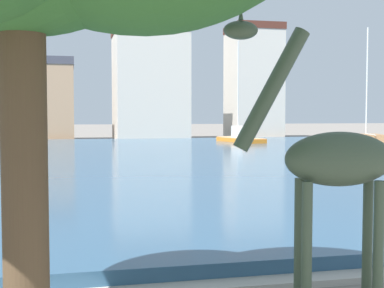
% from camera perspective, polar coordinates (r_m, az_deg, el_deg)
% --- Properties ---
extents(harbor_water, '(91.48, 46.85, 0.38)m').
position_cam_1_polar(harbor_water, '(32.23, -9.06, -1.69)').
color(harbor_water, '#2D5170').
rests_on(harbor_water, ground).
extents(quay_edge_coping, '(91.48, 0.50, 0.12)m').
position_cam_1_polar(quay_edge_coping, '(9.09, 1.16, -15.18)').
color(quay_edge_coping, '#ADA89E').
rests_on(quay_edge_coping, ground).
extents(giraffe_statue, '(2.48, 0.81, 4.35)m').
position_cam_1_polar(giraffe_statue, '(7.69, 14.57, -2.19)').
color(giraffe_statue, '#3D4C38').
rests_on(giraffe_statue, ground).
extents(sailboat_grey, '(4.95, 9.46, 9.15)m').
position_cam_1_polar(sailboat_grey, '(40.68, 18.13, -0.35)').
color(sailboat_grey, '#939399').
rests_on(sailboat_grey, ground).
extents(sailboat_orange, '(3.14, 7.15, 9.59)m').
position_cam_1_polar(sailboat_orange, '(48.99, 4.97, 0.52)').
color(sailboat_orange, orange).
rests_on(sailboat_orange, ground).
extents(townhouse_wide_warehouse, '(5.79, 7.33, 8.84)m').
position_cam_1_polar(townhouse_wide_warehouse, '(59.80, -15.29, 4.56)').
color(townhouse_wide_warehouse, tan).
rests_on(townhouse_wide_warehouse, ground).
extents(townhouse_corner_house, '(7.87, 7.99, 12.42)m').
position_cam_1_polar(townhouse_corner_house, '(59.28, -4.56, 6.41)').
color(townhouse_corner_house, beige).
rests_on(townhouse_corner_house, ground).
extents(townhouse_end_terrace, '(5.66, 6.20, 13.28)m').
position_cam_1_polar(townhouse_end_terrace, '(63.23, 6.59, 6.59)').
color(townhouse_end_terrace, beige).
rests_on(townhouse_end_terrace, ground).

